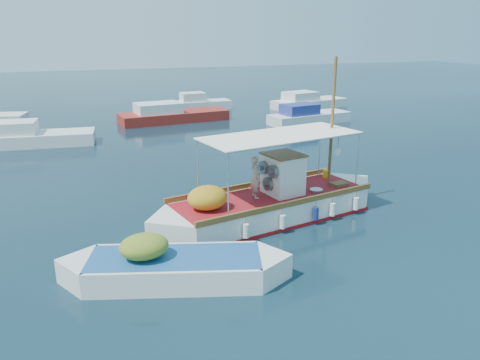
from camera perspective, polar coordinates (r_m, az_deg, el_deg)
name	(u,v)px	position (r m, az deg, el deg)	size (l,w,h in m)	color
ground	(275,220)	(18.44, 4.29, -4.84)	(160.00, 160.00, 0.00)	black
fishing_caique	(270,205)	(18.36, 3.71, -3.07)	(10.20, 4.14, 6.33)	white
dinghy	(173,269)	(14.15, -8.17, -10.74)	(6.62, 3.38, 1.70)	white
bg_boat_nw	(27,138)	(33.17, -24.48, 4.69)	(8.00, 3.28, 1.80)	silver
bg_boat_n	(171,116)	(38.80, -8.45, 7.76)	(8.97, 3.71, 1.80)	maroon
bg_boat_ne	(307,117)	(38.05, 8.20, 7.58)	(7.04, 3.20, 1.80)	silver
bg_boat_e	(307,103)	(45.92, 8.21, 9.29)	(7.81, 4.03, 1.80)	silver
bg_boat_far_n	(200,104)	(44.82, -4.95, 9.20)	(5.50, 2.06, 1.80)	silver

